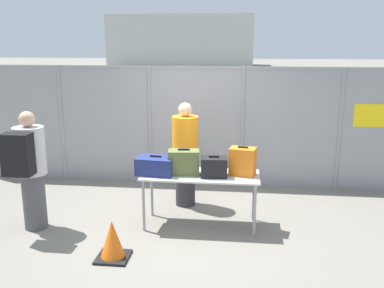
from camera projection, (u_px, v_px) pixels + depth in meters
ground_plane at (182, 222)px, 6.24m from camera, size 120.00×120.00×0.00m
fence_section at (197, 124)px, 7.71m from camera, size 8.48×0.07×2.15m
inspection_table at (200, 179)px, 5.97m from camera, size 1.63×0.67×0.76m
suitcase_navy at (156, 165)px, 5.96m from camera, size 0.55×0.40×0.27m
suitcase_olive at (184, 162)px, 5.93m from camera, size 0.45×0.28×0.37m
suitcase_black at (214, 167)px, 5.85m from camera, size 0.38×0.30×0.29m
suitcase_orange at (243, 161)px, 5.90m from camera, size 0.39×0.31×0.41m
traveler_hooded at (29, 167)px, 5.80m from camera, size 0.41×0.64×1.66m
security_worker_near at (185, 153)px, 6.72m from camera, size 0.41×0.41×1.65m
utility_trailer at (235, 142)px, 9.36m from camera, size 4.43×2.23×0.71m
distant_hangar at (185, 42)px, 44.33m from camera, size 13.93×9.70×5.03m
traffic_cone at (112, 241)px, 5.15m from camera, size 0.39×0.39×0.49m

